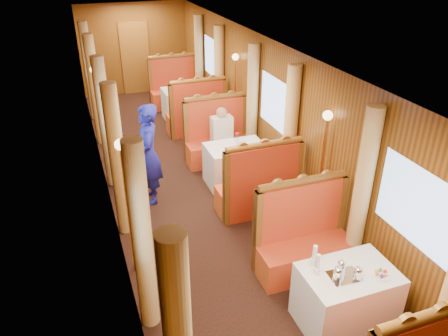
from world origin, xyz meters
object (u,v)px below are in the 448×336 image
table_mid (236,165)px  banquette_far_aft (175,90)px  banquette_mid_fwd (258,190)px  table_far (185,104)px  fruit_plate (381,274)px  banquette_near_aft (303,242)px  tea_tray (344,276)px  steward (149,155)px  banquette_far_fwd (197,116)px  passenger (222,131)px  rose_vase_mid (237,136)px  banquette_mid_aft (218,141)px  table_near (346,297)px  rose_vase_far (184,82)px  teapot_back (341,268)px  teapot_right (357,275)px  teapot_left (338,276)px

table_mid → banquette_far_aft: size_ratio=0.78×
banquette_far_aft → banquette_mid_fwd: bearing=-90.0°
table_far → fruit_plate: bearing=-87.7°
banquette_near_aft → fruit_plate: (0.29, -1.17, 0.35)m
banquette_near_aft → tea_tray: bearing=-95.5°
banquette_mid_fwd → steward: (-1.57, 0.97, 0.44)m
banquette_far_fwd → steward: bearing=-121.7°
banquette_mid_fwd → steward: 1.89m
banquette_near_aft → passenger: size_ratio=1.76×
banquette_far_fwd → fruit_plate: bearing=-87.3°
table_far → banquette_far_aft: bearing=90.0°
steward → rose_vase_mid: bearing=99.8°
table_mid → banquette_mid_aft: bearing=90.0°
table_near → rose_vase_far: size_ratio=2.92×
table_near → table_mid: size_ratio=1.00×
banquette_far_fwd → tea_tray: banquette_far_fwd is taller
table_mid → steward: 1.64m
table_near → banquette_far_fwd: bearing=90.0°
banquette_mid_aft → teapot_back: banquette_mid_aft is taller
table_mid → banquette_mid_aft: 1.02m
banquette_mid_aft → banquette_near_aft: bearing=-90.0°
table_mid → banquette_mid_aft: banquette_mid_aft is taller
banquette_far_fwd → tea_tray: (-0.10, -6.03, 0.33)m
table_near → banquette_near_aft: banquette_near_aft is taller
banquette_far_aft → passenger: bearing=-90.0°
table_far → passenger: passenger is taller
banquette_far_aft → banquette_mid_aft: bearing=-90.0°
table_mid → rose_vase_far: (0.02, 3.52, 0.55)m
steward → rose_vase_far: bearing=163.1°
table_far → steward: 3.91m
banquette_near_aft → table_mid: banquette_near_aft is taller
banquette_mid_fwd → teapot_back: 2.48m
steward → passenger: size_ratio=2.27×
table_near → banquette_mid_fwd: 2.49m
teapot_right → steward: size_ratio=0.09×
banquette_mid_fwd → steward: size_ratio=0.78×
fruit_plate → passenger: size_ratio=0.28×
teapot_right → teapot_back: (-0.10, 0.16, -0.00)m
teapot_left → steward: 3.77m
table_mid → teapot_right: bearing=-90.0°
banquette_far_fwd → fruit_plate: 6.16m
banquette_near_aft → steward: 2.93m
banquette_far_fwd → passenger: (-0.00, -1.75, 0.32)m
table_near → teapot_back: (-0.10, 0.04, 0.44)m
banquette_far_fwd → tea_tray: size_ratio=3.94×
rose_vase_mid → banquette_mid_aft: bearing=91.7°
banquette_far_fwd → banquette_far_aft: (0.00, 2.03, 0.00)m
table_near → rose_vase_far: bearing=89.9°
fruit_plate → table_near: bearing=151.2°
banquette_mid_aft → steward: size_ratio=0.78×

